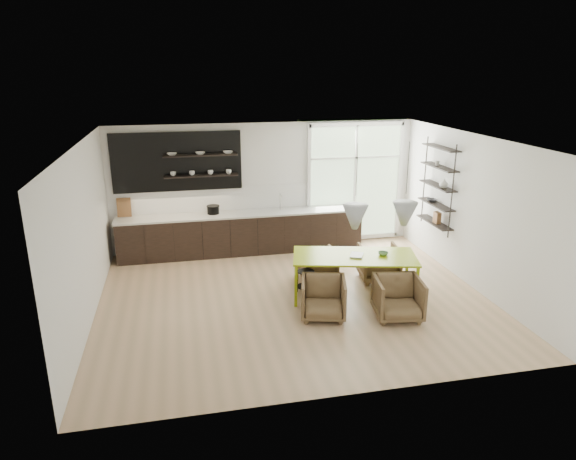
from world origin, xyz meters
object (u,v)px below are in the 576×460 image
object	(u,v)px
wire_stool	(306,279)
armchair_back_right	(379,263)
armchair_back_left	(318,264)
armchair_front_right	(398,298)
dining_table	(354,258)
armchair_front_left	(323,298)

from	to	relation	value
wire_stool	armchair_back_right	bearing A→B (deg)	11.21
armchair_back_left	armchair_back_right	distance (m)	1.21
armchair_front_right	wire_stool	xyz separation A→B (m)	(-1.28, 1.31, -0.08)
dining_table	armchair_back_left	size ratio (longest dim) A/B	3.42
dining_table	armchair_front_right	bearing A→B (deg)	-50.45
armchair_front_left	wire_stool	distance (m)	1.02
armchair_back_left	armchair_back_right	world-z (taller)	armchair_back_right
armchair_back_right	armchair_back_left	bearing A→B (deg)	-4.35
armchair_back_left	wire_stool	size ratio (longest dim) A/B	1.62
armchair_front_right	wire_stool	bearing A→B (deg)	143.05
armchair_front_left	wire_stool	xyz separation A→B (m)	(-0.05, 1.02, -0.07)
armchair_front_left	armchair_front_right	world-z (taller)	armchair_front_right
armchair_back_left	dining_table	bearing A→B (deg)	114.16
dining_table	armchair_front_left	bearing A→B (deg)	-125.44
armchair_back_left	wire_stool	distance (m)	0.69
dining_table	armchair_back_left	world-z (taller)	dining_table
armchair_back_right	armchair_front_right	distance (m)	1.65
armchair_back_right	armchair_front_right	size ratio (longest dim) A/B	0.98
armchair_back_left	armchair_front_right	distance (m)	2.08
dining_table	armchair_back_left	bearing A→B (deg)	128.62
dining_table	wire_stool	xyz separation A→B (m)	(-0.82, 0.36, -0.48)
armchair_back_right	armchair_front_left	xyz separation A→B (m)	(-1.53, -1.33, -0.00)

